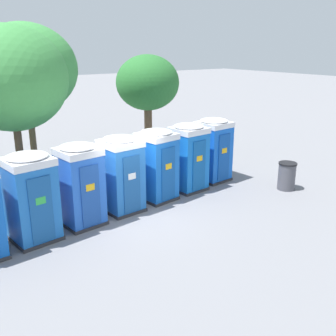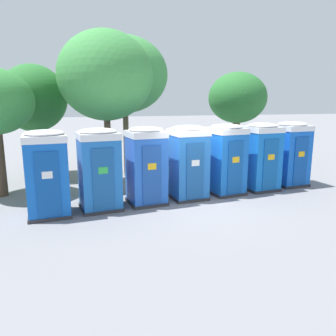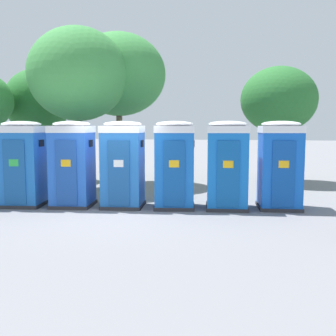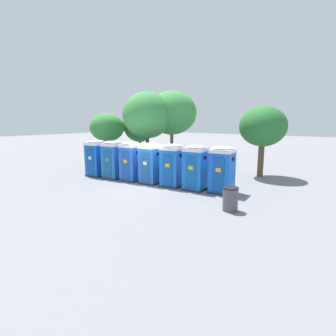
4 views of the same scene
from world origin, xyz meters
name	(u,v)px [view 2 (image 2 of 4)]	position (x,y,z in m)	size (l,w,h in m)	color
ground_plane	(194,202)	(0.00, 0.00, 0.00)	(120.00, 120.00, 0.00)	slate
portapotty_0	(47,173)	(-4.59, -0.09, 1.28)	(1.32, 1.31, 2.54)	#2D2D33
portapotty_1	(99,169)	(-3.08, 0.12, 1.28)	(1.37, 1.34, 2.54)	#2D2D33
portapotty_2	(146,165)	(-1.57, 0.31, 1.28)	(1.29, 1.32, 2.54)	#2D2D33
portapotty_3	(188,162)	(-0.06, 0.49, 1.28)	(1.28, 1.30, 2.54)	#2D2D33
portapotty_4	(226,159)	(1.45, 0.68, 1.28)	(1.32, 1.36, 2.54)	#2D2D33
portapotty_5	(261,156)	(2.96, 0.84, 1.28)	(1.29, 1.30, 2.54)	#2D2D33
portapotty_6	(291,153)	(4.45, 1.13, 1.28)	(1.29, 1.30, 2.54)	#2D2D33
street_tree_1	(125,75)	(-1.56, 4.80, 4.43)	(3.76, 3.76, 6.09)	brown
street_tree_2	(237,98)	(4.81, 6.55, 3.46)	(3.14, 3.14, 4.86)	brown
street_tree_3	(33,99)	(-5.40, 5.29, 3.43)	(2.80, 2.80, 4.86)	brown
street_tree_4	(105,76)	(-2.53, 3.05, 4.25)	(3.59, 3.59, 5.94)	brown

